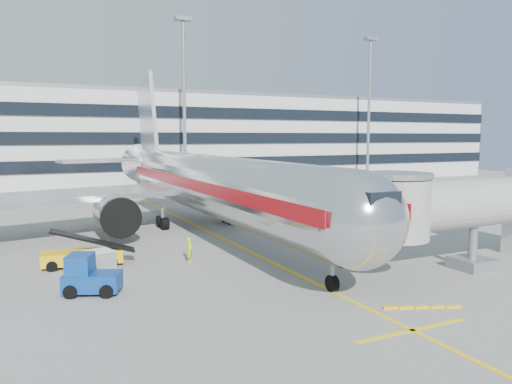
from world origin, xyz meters
name	(u,v)px	position (x,y,z in m)	size (l,w,h in m)	color
ground	(265,259)	(0.00, 0.00, 0.00)	(180.00, 180.00, 0.00)	gray
lead_in_line	(212,233)	(0.00, 10.00, 0.01)	(0.25, 70.00, 0.01)	yellow
stop_bar	(412,330)	(0.00, -14.00, 0.01)	(6.00, 0.25, 0.01)	yellow
main_jet	(204,182)	(0.00, 11.72, 4.23)	(50.95, 48.70, 16.06)	silver
jet_bridge	(493,206)	(12.18, -8.00, 3.87)	(17.80, 4.50, 7.00)	silver
terminal	(111,139)	(0.00, 57.95, 7.80)	(150.00, 24.25, 15.60)	silver
light_mast_centre	(184,91)	(8.00, 42.00, 14.88)	(2.40, 1.20, 25.45)	gray
light_mast_east	(369,99)	(42.00, 42.00, 14.88)	(2.40, 1.20, 25.45)	gray
belt_loader	(83,255)	(-11.33, 3.38, 0.70)	(5.27, 2.45, 2.47)	#FFBC0A
baggage_tug	(89,277)	(-11.75, -2.72, 0.93)	(3.26, 2.69, 2.13)	navy
cargo_container_front	(100,263)	(-10.72, 0.50, 0.78)	(1.85, 1.85, 1.55)	silver
ramp_worker	(190,250)	(-4.84, 1.38, 0.82)	(0.60, 0.39, 1.65)	#C2F219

